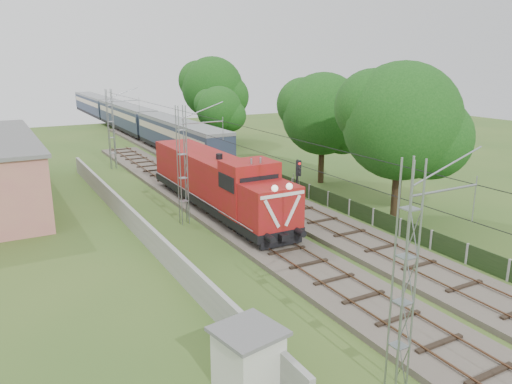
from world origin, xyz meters
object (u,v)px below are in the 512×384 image
locomotive (217,181)px  relay_hut (248,358)px  coach_rake (126,116)px  signal_post (298,181)px

locomotive → relay_hut: size_ratio=7.43×
coach_rake → relay_hut: bearing=-101.2°
coach_rake → locomotive: bearing=-96.5°
locomotive → coach_rake: 44.16m
locomotive → coach_rake: (5.00, 43.87, 0.17)m
locomotive → coach_rake: size_ratio=0.27×
coach_rake → signal_post: size_ratio=14.77×
coach_rake → signal_post: bearing=-92.0°
locomotive → signal_post: 6.53m
signal_post → locomotive: bearing=120.0°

